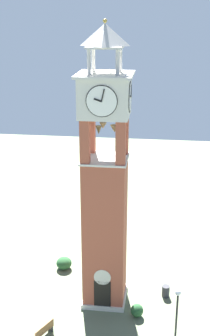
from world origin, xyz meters
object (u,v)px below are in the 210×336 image
at_px(park_bench, 43,331).
at_px(lamp_post, 177,306).
at_px(trash_bin, 166,291).
at_px(clock_tower, 105,195).

distance_m(park_bench, lamp_post, 8.20).
bearing_deg(trash_bin, park_bench, -145.09).
distance_m(park_bench, trash_bin, 8.95).
xyz_separation_m(lamp_post, trash_bin, (-0.56, 4.53, -2.19)).
distance_m(clock_tower, park_bench, 9.06).
height_order(lamp_post, trash_bin, lamp_post).
bearing_deg(trash_bin, lamp_post, -82.90).
relative_size(clock_tower, lamp_post, 4.92).
bearing_deg(lamp_post, park_bench, -175.70).
relative_size(park_bench, trash_bin, 2.03).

